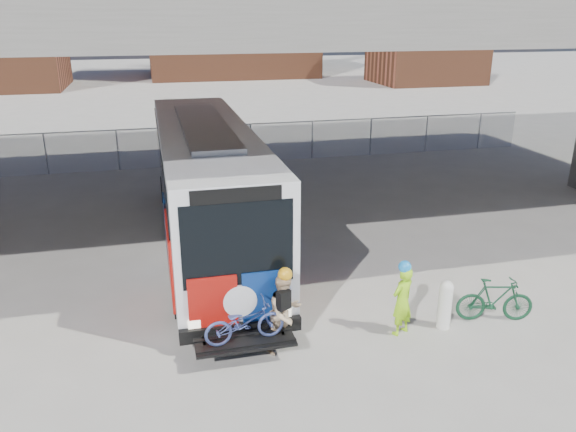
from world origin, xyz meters
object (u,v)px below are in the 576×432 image
object	(u,v)px
cyclist_tan	(285,312)
bike_parked	(495,300)
bollard	(445,303)
bus	(206,175)
cyclist_hivis	(402,299)

from	to	relation	value
cyclist_tan	bike_parked	world-z (taller)	cyclist_tan
bollard	bike_parked	world-z (taller)	bollard
bus	cyclist_tan	distance (m)	6.51
cyclist_hivis	bike_parked	world-z (taller)	cyclist_hivis
bollard	cyclist_hivis	bearing A→B (deg)	180.00
bollard	cyclist_hivis	xyz separation A→B (m)	(-1.04, 0.00, 0.22)
bus	bike_parked	bearing A→B (deg)	-47.61
bollard	bike_parked	xyz separation A→B (m)	(1.25, 0.00, -0.09)
cyclist_tan	bike_parked	xyz separation A→B (m)	(4.90, 0.00, -0.36)
bus	bike_parked	size ratio (longest dim) A/B	7.42
bus	bike_parked	world-z (taller)	bus
bus	bike_parked	distance (m)	8.72
bus	bike_parked	xyz separation A→B (m)	(5.78, -6.33, -1.59)
bollard	cyclist_tan	world-z (taller)	cyclist_tan
bike_parked	cyclist_hivis	bearing A→B (deg)	104.32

